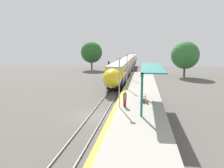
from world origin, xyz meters
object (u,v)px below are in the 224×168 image
object	(u,v)px
railway_signal	(109,69)
lamppost_mid	(127,69)
platform_bench	(145,97)
lamppost_farthest	(133,61)
train	(128,63)
lamppost_near	(119,79)
lamppost_far	(131,64)
person_waiting	(125,99)

from	to	relation	value
railway_signal	lamppost_mid	distance (m)	13.33
platform_bench	lamppost_farthest	size ratio (longest dim) A/B	0.31
train	lamppost_farthest	xyz separation A→B (m)	(2.15, -12.31, 1.51)
platform_bench	lamppost_farthest	distance (m)	26.99
train	platform_bench	xyz separation A→B (m)	(4.66, -39.08, -0.86)
lamppost_near	lamppost_far	distance (m)	19.56
platform_bench	railway_signal	distance (m)	20.93
railway_signal	lamppost_far	world-z (taller)	lamppost_far
railway_signal	lamppost_farthest	xyz separation A→B (m)	(4.59, 7.11, 1.26)
platform_bench	person_waiting	world-z (taller)	person_waiting
railway_signal	lamppost_mid	world-z (taller)	lamppost_mid
train	platform_bench	size ratio (longest dim) A/B	43.81
railway_signal	lamppost_far	bearing A→B (deg)	-30.18
lamppost_farthest	platform_bench	bearing A→B (deg)	-84.64
train	platform_bench	bearing A→B (deg)	-83.21
platform_bench	lamppost_mid	distance (m)	7.99
lamppost_far	lamppost_farthest	size ratio (longest dim) A/B	1.00
lamppost_far	lamppost_farthest	xyz separation A→B (m)	(0.00, 9.78, 0.00)
person_waiting	lamppost_farthest	bearing A→B (deg)	91.07
lamppost_farthest	railway_signal	bearing A→B (deg)	-122.86
platform_bench	railway_signal	xyz separation A→B (m)	(-7.10, 19.66, 1.11)
lamppost_near	lamppost_farthest	world-z (taller)	same
lamppost_mid	lamppost_far	bearing A→B (deg)	90.00
lamppost_near	lamppost_farthest	distance (m)	29.35
train	lamppost_far	bearing A→B (deg)	-84.45
person_waiting	lamppost_near	size ratio (longest dim) A/B	0.32
railway_signal	platform_bench	bearing A→B (deg)	-70.13
lamppost_mid	lamppost_far	world-z (taller)	same
lamppost_near	lamppost_farthest	size ratio (longest dim) A/B	1.00
lamppost_mid	lamppost_far	size ratio (longest dim) A/B	1.00
lamppost_farthest	lamppost_near	bearing A→B (deg)	-90.00
lamppost_far	lamppost_farthest	world-z (taller)	same
person_waiting	lamppost_mid	bearing A→B (deg)	93.23
lamppost_far	lamppost_near	bearing A→B (deg)	-90.00
train	railway_signal	bearing A→B (deg)	-97.18
train	railway_signal	xyz separation A→B (m)	(-2.45, -19.42, 0.24)
lamppost_mid	lamppost_farthest	xyz separation A→B (m)	(0.00, 19.56, 0.00)
platform_bench	lamppost_near	bearing A→B (deg)	-134.27
person_waiting	lamppost_far	size ratio (longest dim) A/B	0.32
person_waiting	lamppost_far	distance (m)	19.53
person_waiting	lamppost_farthest	xyz separation A→B (m)	(-0.54, 29.19, 2.02)
person_waiting	platform_bench	bearing A→B (deg)	50.94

